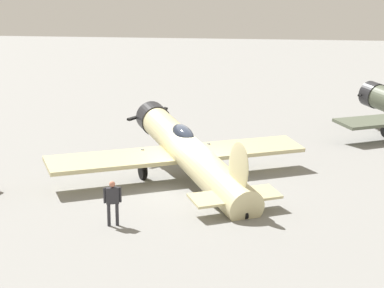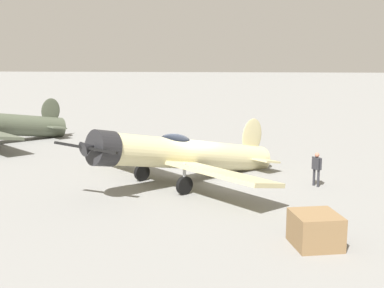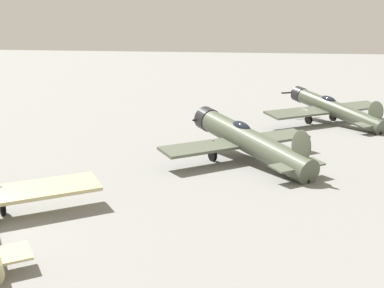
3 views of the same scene
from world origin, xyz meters
The scene contains 4 objects.
ground_plane centered at (0.00, 0.00, 0.00)m, with size 400.00×400.00×0.00m, color gray.
airplane_foreground centered at (0.38, -0.35, 1.36)m, with size 10.02×10.07×3.28m.
ground_crew_mechanic centered at (0.34, 5.79, 0.95)m, with size 0.51×0.42×1.57m.
equipment_crate centered at (7.76, 4.77, 0.53)m, with size 1.79×1.71×1.05m.
Camera 2 is at (22.50, 2.58, 5.77)m, focal length 45.32 mm.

